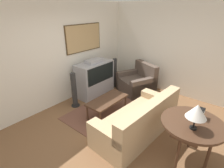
# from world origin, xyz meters

# --- Properties ---
(ground_plane) EXTENTS (12.00, 12.00, 0.00)m
(ground_plane) POSITION_xyz_m (0.00, 0.00, 0.00)
(ground_plane) COLOR brown
(wall_back) EXTENTS (12.00, 0.10, 2.70)m
(wall_back) POSITION_xyz_m (0.02, 2.13, 1.36)
(wall_back) COLOR silver
(wall_back) RESTS_ON ground_plane
(wall_right) EXTENTS (0.06, 12.00, 2.70)m
(wall_right) POSITION_xyz_m (2.63, 0.00, 1.35)
(wall_right) COLOR silver
(wall_right) RESTS_ON ground_plane
(area_rug) EXTENTS (1.98, 1.62, 0.01)m
(area_rug) POSITION_xyz_m (0.39, 0.67, 0.01)
(area_rug) COLOR brown
(area_rug) RESTS_ON ground_plane
(tv) EXTENTS (1.18, 0.56, 1.12)m
(tv) POSITION_xyz_m (0.96, 1.70, 0.53)
(tv) COLOR #9E9EA3
(tv) RESTS_ON ground_plane
(couch) EXTENTS (2.07, 1.00, 0.87)m
(couch) POSITION_xyz_m (0.21, -0.33, 0.31)
(couch) COLOR tan
(couch) RESTS_ON ground_plane
(armchair) EXTENTS (1.24, 1.27, 0.90)m
(armchair) POSITION_xyz_m (1.95, 0.80, 0.30)
(armchair) COLOR brown
(armchair) RESTS_ON ground_plane
(coffee_table) EXTENTS (1.08, 0.51, 0.44)m
(coffee_table) POSITION_xyz_m (0.34, 0.66, 0.40)
(coffee_table) COLOR #472D1E
(coffee_table) RESTS_ON ground_plane
(console_table) EXTENTS (1.02, 1.02, 0.81)m
(console_table) POSITION_xyz_m (0.15, -1.37, 0.73)
(console_table) COLOR #472D1E
(console_table) RESTS_ON ground_plane
(table_lamp) EXTENTS (0.31, 0.31, 0.42)m
(table_lamp) POSITION_xyz_m (-0.02, -1.41, 1.12)
(table_lamp) COLOR black
(table_lamp) RESTS_ON console_table
(mantel_clock) EXTENTS (0.16, 0.10, 0.16)m
(mantel_clock) POSITION_xyz_m (0.36, -1.41, 0.89)
(mantel_clock) COLOR black
(mantel_clock) RESTS_ON console_table
(speaker_tower_left) EXTENTS (0.24, 0.24, 0.97)m
(speaker_tower_left) POSITION_xyz_m (0.09, 1.62, 0.46)
(speaker_tower_left) COLOR black
(speaker_tower_left) RESTS_ON ground_plane
(speaker_tower_right) EXTENTS (0.24, 0.24, 0.97)m
(speaker_tower_right) POSITION_xyz_m (1.83, 1.62, 0.46)
(speaker_tower_right) COLOR black
(speaker_tower_right) RESTS_ON ground_plane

